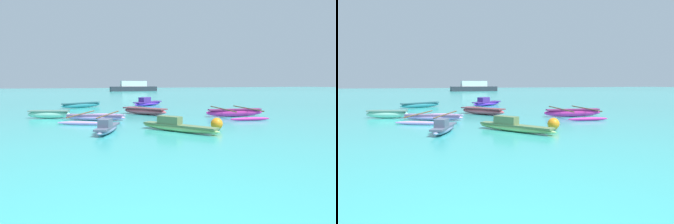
% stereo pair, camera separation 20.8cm
% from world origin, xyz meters
% --- Properties ---
extents(moored_boat_0, '(3.85, 4.74, 0.55)m').
position_xyz_m(moored_boat_0, '(9.78, 14.79, 0.25)').
color(moored_boat_0, '#DA2C99').
rests_on(moored_boat_0, ground_plane).
extents(moored_boat_1, '(3.51, 2.87, 0.81)m').
position_xyz_m(moored_boat_1, '(6.90, 25.38, 0.28)').
color(moored_boat_1, '#7131E5').
rests_on(moored_boat_1, ground_plane).
extents(moored_boat_2, '(2.63, 1.32, 0.49)m').
position_xyz_m(moored_boat_2, '(-1.44, 17.70, 0.27)').
color(moored_boat_2, '#9BDFC4').
rests_on(moored_boat_2, ground_plane).
extents(moored_boat_3, '(2.81, 3.32, 0.46)m').
position_xyz_m(moored_boat_3, '(4.63, 17.90, 0.25)').
color(moored_boat_3, '#BE505F').
rests_on(moored_boat_3, ground_plane).
extents(moored_boat_4, '(4.16, 4.81, 0.40)m').
position_xyz_m(moored_boat_4, '(1.11, 15.77, 0.18)').
color(moored_boat_4, '#D59BE9').
rests_on(moored_boat_4, ground_plane).
extents(moored_boat_5, '(2.74, 3.59, 0.66)m').
position_xyz_m(moored_boat_5, '(4.17, 10.54, 0.23)').
color(moored_boat_5, '#99C974').
rests_on(moored_boat_5, ground_plane).
extents(moored_boat_6, '(3.61, 2.28, 0.45)m').
position_xyz_m(moored_boat_6, '(0.89, 25.10, 0.25)').
color(moored_boat_6, teal).
rests_on(moored_boat_6, ground_plane).
extents(moored_boat_7, '(1.54, 2.61, 0.64)m').
position_xyz_m(moored_boat_7, '(1.16, 11.17, 0.23)').
color(moored_boat_7, '#828FB9').
rests_on(moored_boat_7, ground_plane).
extents(mooring_buoy_0, '(0.56, 0.56, 0.56)m').
position_xyz_m(mooring_buoy_0, '(6.06, 10.36, 0.28)').
color(mooring_buoy_0, orange).
rests_on(mooring_buoy_0, ground_plane).
extents(distant_ferry, '(11.63, 2.56, 2.56)m').
position_xyz_m(distant_ferry, '(16.32, 72.45, 1.04)').
color(distant_ferry, '#2D333D').
rests_on(distant_ferry, ground_plane).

